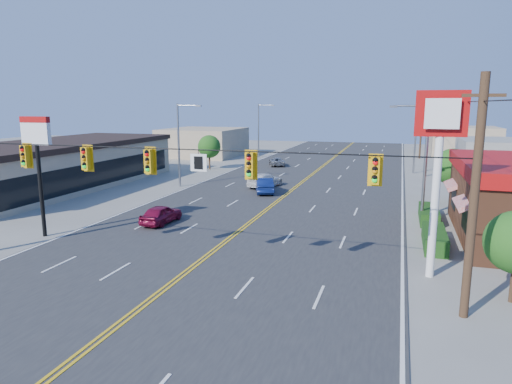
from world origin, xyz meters
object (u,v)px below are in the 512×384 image
(pizza_hut_sign, at_px, (37,151))
(signal_span, at_px, (171,174))
(car_white, at_px, (265,181))
(car_silver, at_px, (277,162))
(car_magenta, at_px, (161,215))
(car_blue, at_px, (264,186))
(kfc_pylon, at_px, (439,147))

(pizza_hut_sign, bearing_deg, signal_span, -20.19)
(car_white, height_order, car_silver, car_white)
(pizza_hut_sign, bearing_deg, car_silver, 81.60)
(car_magenta, bearing_deg, car_blue, -104.22)
(kfc_pylon, xyz_separation_m, car_white, (-13.89, 19.93, -5.39))
(car_magenta, bearing_deg, car_white, -98.52)
(signal_span, relative_size, pizza_hut_sign, 3.55)
(car_blue, bearing_deg, car_magenta, 53.66)
(pizza_hut_sign, distance_m, car_magenta, 8.46)
(car_white, distance_m, car_silver, 15.58)
(pizza_hut_sign, distance_m, car_blue, 19.76)
(car_blue, xyz_separation_m, car_silver, (-3.69, 18.16, -0.15))
(pizza_hut_sign, relative_size, car_blue, 1.64)
(car_magenta, relative_size, car_blue, 0.88)
(signal_span, height_order, car_silver, signal_span)
(signal_span, bearing_deg, car_silver, 98.23)
(signal_span, bearing_deg, car_blue, 95.38)
(pizza_hut_sign, distance_m, car_silver, 35.91)
(car_magenta, distance_m, car_white, 15.48)
(pizza_hut_sign, height_order, car_silver, pizza_hut_sign)
(kfc_pylon, relative_size, car_blue, 2.03)
(car_silver, bearing_deg, kfc_pylon, 94.57)
(signal_span, bearing_deg, pizza_hut_sign, 159.81)
(car_magenta, height_order, car_white, car_white)
(car_blue, distance_m, car_white, 2.97)
(pizza_hut_sign, xyz_separation_m, car_magenta, (5.36, 4.69, -4.56))
(car_white, bearing_deg, kfc_pylon, 140.60)
(signal_span, relative_size, car_silver, 6.28)
(kfc_pylon, bearing_deg, car_blue, 127.52)
(car_white, xyz_separation_m, car_silver, (-2.91, 15.30, -0.12))
(signal_span, relative_size, car_magenta, 6.64)
(signal_span, xyz_separation_m, pizza_hut_sign, (-10.88, 4.00, 0.30))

